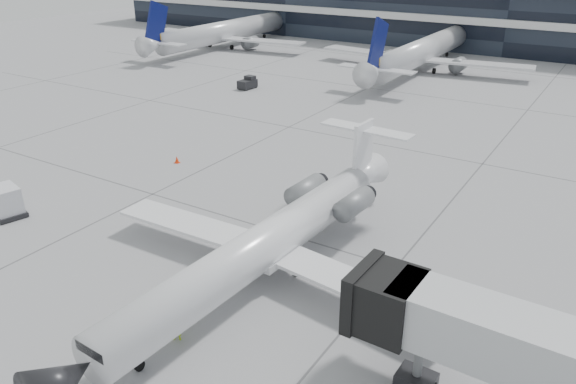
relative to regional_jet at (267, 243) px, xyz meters
The scene contains 9 objects.
ground 6.64m from the regional_jet, 129.05° to the left, with size 220.00×220.00×0.00m, color gray.
terminal 87.00m from the regional_jet, 92.60° to the left, with size 170.00×22.00×10.00m, color black.
bg_jet_left 77.36m from the regional_jet, 129.27° to the left, with size 32.00×40.00×9.60m, color silver, non-canonical shape.
bg_jet_center 61.08m from the regional_jet, 101.28° to the left, with size 32.00×40.00×9.60m, color silver, non-canonical shape.
regional_jet is the anchor object (origin of this frame).
ramp_worker 7.29m from the regional_jet, 94.58° to the right, with size 0.58×0.38×1.59m, color #B7E918.
cargo_uld 20.35m from the regional_jet, behind, with size 3.01×2.53×2.13m.
traffic_cone 20.18m from the regional_jet, 147.17° to the left, with size 0.47×0.47×0.62m.
far_tug 45.31m from the regional_jet, 127.10° to the left, with size 1.70×2.64×1.61m.
Camera 1 is at (19.75, -27.92, 18.00)m, focal length 35.00 mm.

